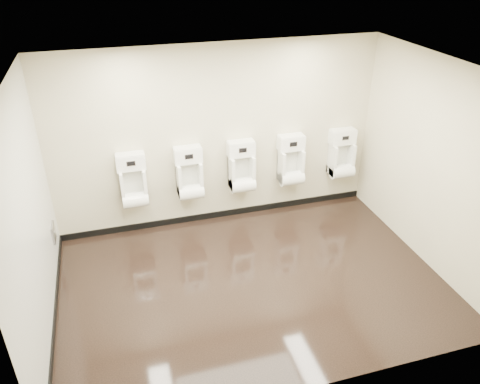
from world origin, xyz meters
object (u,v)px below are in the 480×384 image
(urinal_1, at_px, (190,177))
(urinal_4, at_px, (342,157))
(urinal_0, at_px, (133,184))
(urinal_2, at_px, (242,170))
(urinal_3, at_px, (291,164))
(access_panel, at_px, (53,232))

(urinal_1, height_order, urinal_4, same)
(urinal_0, relative_size, urinal_2, 1.00)
(urinal_3, bearing_deg, urinal_4, 0.00)
(access_panel, relative_size, urinal_0, 0.31)
(urinal_4, bearing_deg, urinal_3, 180.00)
(urinal_4, bearing_deg, urinal_2, 180.00)
(access_panel, relative_size, urinal_1, 0.31)
(urinal_3, relative_size, urinal_4, 1.00)
(urinal_2, distance_m, urinal_4, 1.71)
(urinal_2, distance_m, urinal_3, 0.82)
(urinal_2, xyz_separation_m, urinal_4, (1.71, 0.00, 0.00))
(urinal_1, relative_size, urinal_3, 1.00)
(urinal_1, distance_m, urinal_3, 1.64)
(access_panel, height_order, urinal_4, urinal_4)
(urinal_2, xyz_separation_m, urinal_3, (0.82, 0.00, 0.00))
(access_panel, bearing_deg, urinal_3, 6.41)
(urinal_0, bearing_deg, access_panel, -160.54)
(urinal_3, bearing_deg, urinal_1, 180.00)
(urinal_1, bearing_deg, urinal_0, 180.00)
(urinal_0, relative_size, urinal_3, 1.00)
(urinal_0, bearing_deg, urinal_3, 0.00)
(urinal_0, xyz_separation_m, urinal_3, (2.48, 0.00, 0.00))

